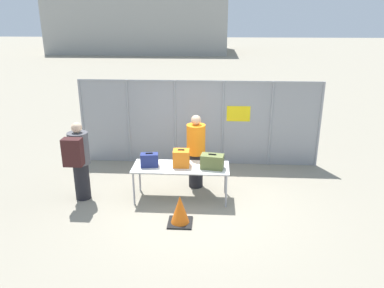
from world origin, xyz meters
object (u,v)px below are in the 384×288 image
Objects in this scene: inspection_table at (181,169)px; suitcase_navy at (149,160)px; suitcase_olive at (212,162)px; traveler_hooded at (79,159)px; security_worker_near at (196,151)px; utility_trailer at (246,123)px; traffic_cone at (180,211)px; suitcase_orange at (181,158)px.

inspection_table is 5.21× the size of suitcase_navy.
inspection_table is at bearing 175.39° from suitcase_olive.
traveler_hooded is 1.00× the size of security_worker_near.
suitcase_navy is 5.31m from utility_trailer.
utility_trailer is (2.40, 4.71, -0.48)m from suitcase_navy.
suitcase_olive is at bearing -102.80° from utility_trailer.
security_worker_near reaches higher than suitcase_olive.
security_worker_near is at bearing 35.26° from suitcase_navy.
inspection_table is 0.69m from suitcase_olive.
inspection_table is at bearing 18.40° from traveler_hooded.
suitcase_olive is 0.86× the size of traffic_cone.
security_worker_near is at bearing 82.80° from traffic_cone.
traveler_hooded reaches higher than traffic_cone.
suitcase_orange reaches higher than suitcase_olive.
traveler_hooded is 2.45m from traffic_cone.
suitcase_orange is (0.67, 0.06, 0.04)m from suitcase_navy.
utility_trailer is (1.74, 4.68, -0.28)m from inspection_table.
utility_trailer is 5.95m from traffic_cone.
inspection_table is 1.11m from traffic_cone.
utility_trailer is at bearing 73.73° from traffic_cone.
traveler_hooded is (-2.12, -0.17, 0.24)m from inspection_table.
security_worker_near is (-0.38, 0.69, -0.02)m from suitcase_olive.
inspection_table is 5.00m from utility_trailer.
suitcase_navy reaches higher than traffic_cone.
suitcase_olive is at bearing -4.61° from inspection_table.
security_worker_near is 1.79m from traffic_cone.
suitcase_orange is at bearing 93.49° from traffic_cone.
suitcase_navy is (-0.66, -0.03, 0.19)m from inspection_table.
utility_trailer is (1.73, 4.66, -0.51)m from suitcase_orange.
suitcase_navy is 1.03× the size of suitcase_orange.
suitcase_olive is at bearing 16.20° from traveler_hooded.
security_worker_near is 2.93× the size of traffic_cone.
security_worker_near is at bearing 65.76° from suitcase_orange.
traveler_hooded is 0.50× the size of utility_trailer.
traffic_cone is at bearing -85.94° from inspection_table.
suitcase_navy is at bearing -116.98° from utility_trailer.
suitcase_olive is 0.29× the size of security_worker_near.
suitcase_olive is at bearing -7.15° from suitcase_orange.
traveler_hooded is 2.94× the size of traffic_cone.
suitcase_navy is at bearing -177.60° from inspection_table.
traveler_hooded is at bearing -175.36° from inspection_table.
traveler_hooded reaches higher than inspection_table.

